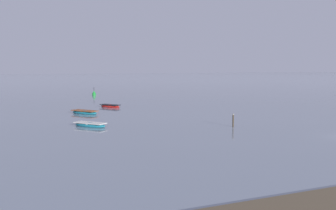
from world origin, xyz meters
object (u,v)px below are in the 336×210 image
Objects in this scene: rowboat_moored_1 at (85,112)px; mooring_post_near at (233,121)px; rowboat_moored_3 at (90,125)px; rowboat_moored_0 at (110,106)px; channel_buoy at (94,94)px.

mooring_post_near is at bearing 0.29° from rowboat_moored_1.
mooring_post_near is (15.88, -6.86, 0.56)m from rowboat_moored_3.
channel_buoy reaches higher than rowboat_moored_0.
rowboat_moored_3 is at bearing -52.90° from rowboat_moored_0.
rowboat_moored_1 is at bearing -70.12° from rowboat_moored_0.
rowboat_moored_1 reaches higher than rowboat_moored_0.
rowboat_moored_3 reaches higher than rowboat_moored_0.
rowboat_moored_0 is at bearing -59.94° from rowboat_moored_3.
channel_buoy is (3.14, 29.20, 0.28)m from rowboat_moored_0.
rowboat_moored_3 is (-7.66, -20.65, 0.00)m from rowboat_moored_0.
channel_buoy is (9.12, 36.97, 0.26)m from rowboat_moored_1.
channel_buoy is (10.80, 49.84, 0.27)m from rowboat_moored_3.
rowboat_moored_1 is at bearing -103.86° from channel_buoy.
rowboat_moored_3 is 2.49× the size of mooring_post_near.
channel_buoy reaches higher than mooring_post_near.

